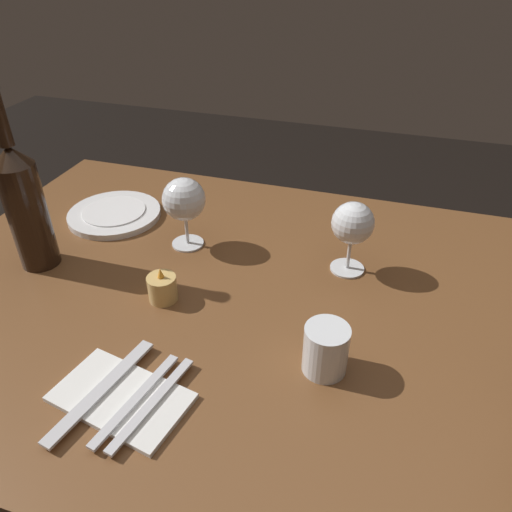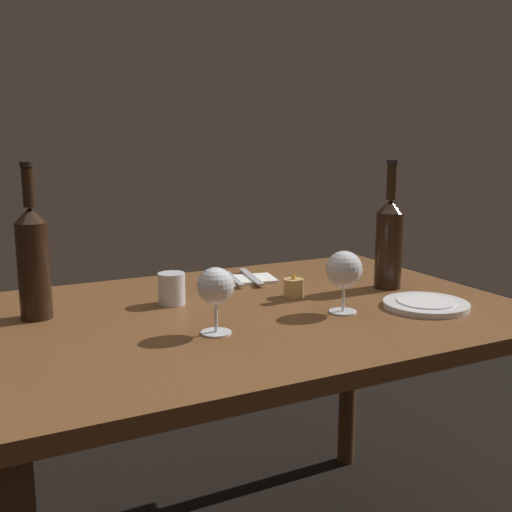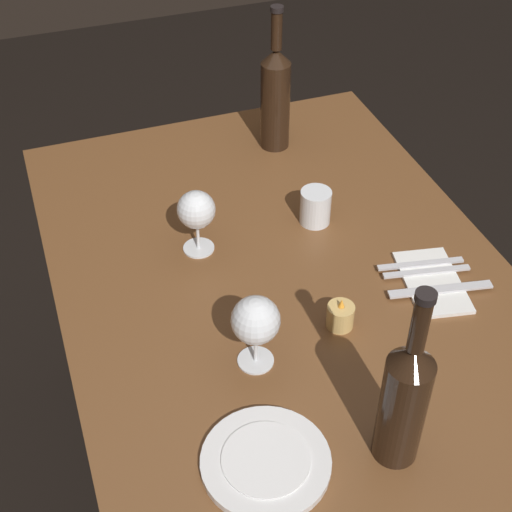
{
  "view_description": "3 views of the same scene",
  "coord_description": "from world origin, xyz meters",
  "px_view_note": "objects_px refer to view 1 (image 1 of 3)",
  "views": [
    {
      "loc": [
        -0.2,
        0.65,
        1.3
      ],
      "look_at": [
        0.01,
        -0.05,
        0.8
      ],
      "focal_mm": 34.55,
      "sensor_mm": 36.0,
      "label": 1
    },
    {
      "loc": [
        -0.64,
        -1.3,
        1.15
      ],
      "look_at": [
        0.03,
        0.02,
        0.86
      ],
      "focal_mm": 43.5,
      "sensor_mm": 36.0,
      "label": 2
    },
    {
      "loc": [
        1.02,
        -0.42,
        1.76
      ],
      "look_at": [
        0.01,
        -0.07,
        0.83
      ],
      "focal_mm": 52.27,
      "sensor_mm": 36.0,
      "label": 3
    }
  ],
  "objects_px": {
    "wine_glass_left": "(184,201)",
    "table_knife": "(102,389)",
    "votive_candle": "(162,289)",
    "wine_glass_right": "(353,225)",
    "folded_napkin": "(121,397)",
    "wine_bottle_second": "(25,204)",
    "water_tumbler": "(325,351)",
    "fork_outer": "(152,403)",
    "fork_inner": "(136,399)",
    "dinner_plate": "(114,214)"
  },
  "relations": [
    {
      "from": "wine_glass_left",
      "to": "votive_candle",
      "type": "relative_size",
      "value": 2.23
    },
    {
      "from": "wine_glass_left",
      "to": "table_knife",
      "type": "relative_size",
      "value": 0.71
    },
    {
      "from": "water_tumbler",
      "to": "fork_outer",
      "type": "relative_size",
      "value": 0.44
    },
    {
      "from": "wine_glass_right",
      "to": "folded_napkin",
      "type": "xyz_separation_m",
      "value": [
        0.26,
        0.41,
        -0.1
      ]
    },
    {
      "from": "wine_glass_left",
      "to": "wine_bottle_second",
      "type": "relative_size",
      "value": 0.43
    },
    {
      "from": "fork_inner",
      "to": "table_knife",
      "type": "distance_m",
      "value": 0.05
    },
    {
      "from": "wine_glass_right",
      "to": "dinner_plate",
      "type": "distance_m",
      "value": 0.55
    },
    {
      "from": "wine_bottle_second",
      "to": "table_knife",
      "type": "xyz_separation_m",
      "value": [
        -0.29,
        0.25,
        -0.12
      ]
    },
    {
      "from": "wine_glass_right",
      "to": "water_tumbler",
      "type": "height_order",
      "value": "wine_glass_right"
    },
    {
      "from": "wine_bottle_second",
      "to": "table_knife",
      "type": "distance_m",
      "value": 0.41
    },
    {
      "from": "fork_outer",
      "to": "folded_napkin",
      "type": "bearing_deg",
      "value": 0.0
    },
    {
      "from": "wine_glass_right",
      "to": "fork_inner",
      "type": "bearing_deg",
      "value": 60.4
    },
    {
      "from": "wine_glass_right",
      "to": "fork_outer",
      "type": "relative_size",
      "value": 0.8
    },
    {
      "from": "wine_glass_left",
      "to": "fork_outer",
      "type": "bearing_deg",
      "value": 107.19
    },
    {
      "from": "wine_glass_right",
      "to": "fork_outer",
      "type": "distance_m",
      "value": 0.47
    },
    {
      "from": "wine_bottle_second",
      "to": "water_tumbler",
      "type": "relative_size",
      "value": 4.44
    },
    {
      "from": "wine_bottle_second",
      "to": "table_knife",
      "type": "relative_size",
      "value": 1.67
    },
    {
      "from": "water_tumbler",
      "to": "fork_outer",
      "type": "height_order",
      "value": "water_tumbler"
    },
    {
      "from": "votive_candle",
      "to": "dinner_plate",
      "type": "height_order",
      "value": "votive_candle"
    },
    {
      "from": "water_tumbler",
      "to": "dinner_plate",
      "type": "bearing_deg",
      "value": -29.91
    },
    {
      "from": "folded_napkin",
      "to": "table_knife",
      "type": "xyz_separation_m",
      "value": [
        0.03,
        0.0,
        0.01
      ]
    },
    {
      "from": "wine_glass_right",
      "to": "dinner_plate",
      "type": "height_order",
      "value": "wine_glass_right"
    },
    {
      "from": "wine_bottle_second",
      "to": "votive_candle",
      "type": "relative_size",
      "value": 5.24
    },
    {
      "from": "wine_glass_right",
      "to": "water_tumbler",
      "type": "bearing_deg",
      "value": 91.06
    },
    {
      "from": "wine_bottle_second",
      "to": "water_tumbler",
      "type": "distance_m",
      "value": 0.61
    },
    {
      "from": "votive_candle",
      "to": "table_knife",
      "type": "relative_size",
      "value": 0.32
    },
    {
      "from": "wine_glass_right",
      "to": "fork_outer",
      "type": "xyz_separation_m",
      "value": [
        0.21,
        0.41,
        -0.09
      ]
    },
    {
      "from": "water_tumbler",
      "to": "votive_candle",
      "type": "relative_size",
      "value": 1.18
    },
    {
      "from": "dinner_plate",
      "to": "fork_inner",
      "type": "xyz_separation_m",
      "value": [
        -0.31,
        0.46,
        0.0
      ]
    },
    {
      "from": "water_tumbler",
      "to": "votive_candle",
      "type": "bearing_deg",
      "value": -14.31
    },
    {
      "from": "wine_glass_right",
      "to": "votive_candle",
      "type": "bearing_deg",
      "value": 32.1
    },
    {
      "from": "fork_inner",
      "to": "wine_bottle_second",
      "type": "bearing_deg",
      "value": -35.99
    },
    {
      "from": "wine_glass_right",
      "to": "wine_bottle_second",
      "type": "xyz_separation_m",
      "value": [
        0.58,
        0.16,
        0.03
      ]
    },
    {
      "from": "table_knife",
      "to": "fork_inner",
      "type": "bearing_deg",
      "value": 180.0
    },
    {
      "from": "water_tumbler",
      "to": "fork_inner",
      "type": "height_order",
      "value": "water_tumbler"
    },
    {
      "from": "water_tumbler",
      "to": "table_knife",
      "type": "bearing_deg",
      "value": 26.15
    },
    {
      "from": "wine_glass_left",
      "to": "wine_glass_right",
      "type": "distance_m",
      "value": 0.33
    },
    {
      "from": "wine_bottle_second",
      "to": "votive_candle",
      "type": "xyz_separation_m",
      "value": [
        -0.28,
        0.03,
        -0.11
      ]
    },
    {
      "from": "wine_glass_left",
      "to": "fork_outer",
      "type": "height_order",
      "value": "wine_glass_left"
    },
    {
      "from": "fork_inner",
      "to": "fork_outer",
      "type": "xyz_separation_m",
      "value": [
        -0.03,
        0.0,
        0.0
      ]
    },
    {
      "from": "votive_candle",
      "to": "table_knife",
      "type": "height_order",
      "value": "votive_candle"
    },
    {
      "from": "wine_glass_left",
      "to": "votive_candle",
      "type": "distance_m",
      "value": 0.2
    },
    {
      "from": "fork_inner",
      "to": "water_tumbler",
      "type": "bearing_deg",
      "value": -148.85
    },
    {
      "from": "dinner_plate",
      "to": "folded_napkin",
      "type": "distance_m",
      "value": 0.54
    },
    {
      "from": "wine_glass_left",
      "to": "wine_bottle_second",
      "type": "distance_m",
      "value": 0.29
    },
    {
      "from": "water_tumbler",
      "to": "votive_candle",
      "type": "xyz_separation_m",
      "value": [
        0.31,
        -0.08,
        -0.01
      ]
    },
    {
      "from": "wine_glass_right",
      "to": "votive_candle",
      "type": "relative_size",
      "value": 2.15
    },
    {
      "from": "dinner_plate",
      "to": "fork_inner",
      "type": "relative_size",
      "value": 1.16
    },
    {
      "from": "water_tumbler",
      "to": "folded_napkin",
      "type": "distance_m",
      "value": 0.3
    },
    {
      "from": "table_knife",
      "to": "folded_napkin",
      "type": "bearing_deg",
      "value": 180.0
    }
  ]
}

